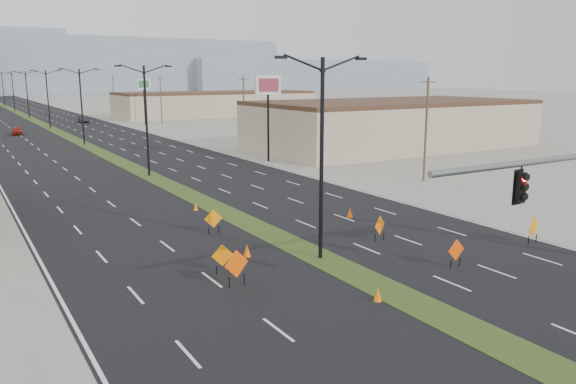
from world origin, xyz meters
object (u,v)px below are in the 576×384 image
streetlight_1 (146,117)px  pole_sign_east_far (144,88)px  streetlight_6 (3,88)px  car_left (17,131)px  streetlight_0 (322,153)px  streetlight_4 (27,93)px  construction_sign_5 (533,228)px  construction_sign_1 (222,257)px  construction_sign_4 (456,251)px  cone_3 (196,207)px  construction_sign_2 (213,220)px  pole_sign_east_near (268,92)px  cone_0 (247,251)px  streetlight_2 (82,104)px  construction_sign_0 (236,265)px  streetlight_3 (48,97)px  construction_sign_3 (380,226)px  cone_2 (350,213)px  streetlight_5 (13,90)px  cone_1 (378,295)px  car_mid (83,119)px

streetlight_1 → pole_sign_east_far: streetlight_1 is taller
streetlight_6 → car_left: 93.44m
streetlight_0 → streetlight_4: (0.00, 112.00, 0.00)m
streetlight_1 → streetlight_4: size_ratio=1.00×
car_left → construction_sign_5: construction_sign_5 is taller
streetlight_6 → pole_sign_east_far: bearing=-79.2°
car_left → construction_sign_1: size_ratio=2.68×
construction_sign_4 → cone_3: (-6.32, 17.53, -0.54)m
streetlight_1 → construction_sign_2: streetlight_1 is taller
construction_sign_1 → pole_sign_east_near: size_ratio=0.15×
construction_sign_1 → cone_0: 2.65m
streetlight_1 → streetlight_2: (0.00, 28.00, 0.00)m
streetlight_0 → streetlight_2: size_ratio=1.00×
pole_sign_east_far → construction_sign_5: bearing=-107.5°
streetlight_2 → cone_3: size_ratio=17.80×
construction_sign_1 → streetlight_2: bearing=92.9°
construction_sign_2 → construction_sign_0: bearing=-100.7°
streetlight_0 → streetlight_1: same height
streetlight_0 → streetlight_3: bearing=90.0°
construction_sign_3 → cone_2: size_ratio=2.18×
construction_sign_5 → cone_3: construction_sign_5 is taller
streetlight_3 → streetlight_6: size_ratio=1.00×
construction_sign_5 → pole_sign_east_far: pole_sign_east_far is taller
cone_2 → pole_sign_east_far: (10.00, 75.93, 6.52)m
streetlight_6 → construction_sign_5: bearing=-86.2°
streetlight_5 → streetlight_1: bearing=-90.0°
streetlight_6 → pole_sign_east_far: 87.71m
streetlight_0 → streetlight_5: (0.00, 140.00, 0.00)m
construction_sign_0 → construction_sign_1: (0.19, 1.89, -0.17)m
streetlight_2 → construction_sign_3: (4.60, -55.17, -4.58)m
construction_sign_3 → cone_3: bearing=95.4°
construction_sign_4 → pole_sign_east_far: pole_sign_east_far is taller
construction_sign_0 → cone_2: size_ratio=2.55×
streetlight_1 → streetlight_6: bearing=90.0°
streetlight_3 → cone_1: bearing=-90.7°
streetlight_3 → cone_0: (-3.09, -81.85, -5.08)m
construction_sign_2 → cone_1: (1.66, -12.84, -0.56)m
construction_sign_2 → cone_0: (-0.30, -4.87, -0.52)m
streetlight_1 → car_left: 47.55m
cone_2 → cone_3: bearing=138.2°
car_left → cone_3: (4.76, -61.90, -0.36)m
streetlight_4 → construction_sign_5: 116.64m
construction_sign_1 → cone_2: bearing=33.0°
construction_sign_3 → streetlight_5: bearing=70.7°
car_mid → pole_sign_east_far: pole_sign_east_far is taller
car_left → cone_1: size_ratio=6.30×
streetlight_0 → car_left: (-6.26, 74.90, -4.78)m
streetlight_2 → cone_0: bearing=-93.3°
streetlight_5 → pole_sign_east_near: (14.00, -109.68, 2.02)m
streetlight_3 → cone_0: 82.06m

